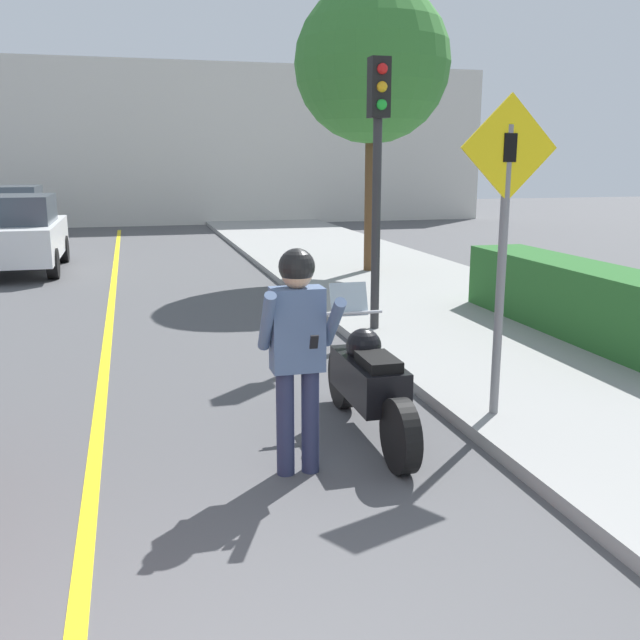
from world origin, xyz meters
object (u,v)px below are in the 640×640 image
at_px(traffic_light, 378,144).
at_px(parked_car_silver, 13,214).
at_px(parked_car_white, 17,233).
at_px(person_biker, 297,338).
at_px(street_tree, 372,64).
at_px(crossing_sign, 504,228).
at_px(motorcycle, 368,382).

relative_size(traffic_light, parked_car_silver, 0.86).
bearing_deg(parked_car_white, parked_car_silver, 98.65).
relative_size(person_biker, street_tree, 0.31).
height_order(person_biker, traffic_light, traffic_light).
bearing_deg(crossing_sign, parked_car_white, 116.49).
distance_m(motorcycle, person_biker, 1.16).
distance_m(street_tree, parked_car_silver, 12.51).
bearing_deg(traffic_light, parked_car_white, 126.23).
xyz_separation_m(motorcycle, traffic_light, (1.26, 3.44, 2.13)).
xyz_separation_m(traffic_light, parked_car_silver, (-6.60, 13.91, -1.77)).
height_order(crossing_sign, parked_car_silver, crossing_sign).
bearing_deg(motorcycle, parked_car_silver, 107.08).
xyz_separation_m(person_biker, parked_car_silver, (-4.55, 17.97, -0.24)).
height_order(motorcycle, person_biker, person_biker).
xyz_separation_m(person_biker, traffic_light, (2.05, 4.06, 1.53)).
bearing_deg(motorcycle, street_tree, 71.20).
height_order(traffic_light, parked_car_silver, traffic_light).
bearing_deg(parked_car_white, person_biker, -72.97).
height_order(motorcycle, parked_car_silver, parked_car_silver).
xyz_separation_m(crossing_sign, street_tree, (1.72, 8.69, 2.47)).
relative_size(person_biker, crossing_sign, 0.62).
distance_m(traffic_light, street_tree, 5.69).
bearing_deg(parked_car_silver, street_tree, -46.58).
relative_size(motorcycle, traffic_light, 0.61).
bearing_deg(street_tree, person_biker, -111.91).
bearing_deg(person_biker, parked_car_white, 107.03).
xyz_separation_m(crossing_sign, parked_car_silver, (-6.54, 17.43, -0.98)).
relative_size(street_tree, parked_car_silver, 1.37).
xyz_separation_m(motorcycle, parked_car_white, (-4.39, 11.16, 0.36)).
height_order(street_tree, parked_car_white, street_tree).
bearing_deg(parked_car_white, motorcycle, -68.53).
bearing_deg(motorcycle, parked_car_white, 111.47).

